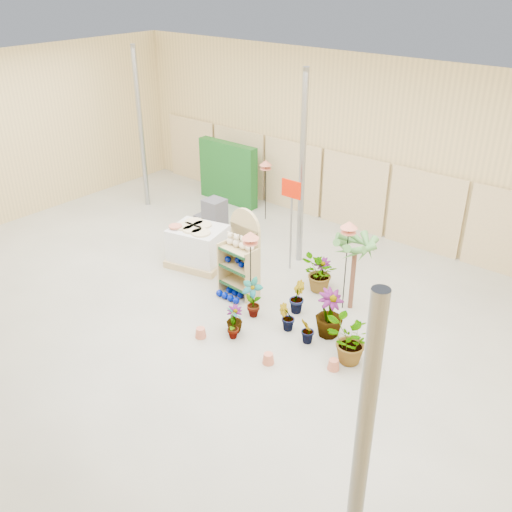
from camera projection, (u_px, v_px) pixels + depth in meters
The scene contains 23 objects.
room at pixel (225, 207), 11.02m from camera, with size 15.20×12.10×4.70m.
display_shelf at pixel (243, 255), 12.10m from camera, with size 0.83×0.56×1.93m.
teddy_bears at pixel (241, 243), 11.86m from camera, with size 0.71×0.19×0.30m.
gazing_balls_shelf at pixel (240, 262), 12.08m from camera, with size 0.71×0.24×0.13m.
gazing_balls_floor at pixel (231, 295), 12.22m from camera, with size 0.63×0.39×0.15m.
pallet_stack at pixel (198, 246), 13.41m from camera, with size 1.53×1.37×0.98m.
charcoal_planters at pixel (212, 220), 14.90m from camera, with size 0.80×0.50×1.00m.
trellis_stock at pixel (228, 173), 16.70m from camera, with size 2.00×0.30×1.80m, color #134D18.
offer_sign at pixel (291, 207), 12.68m from camera, with size 0.50×0.08×2.20m.
bird_table_front at pixel (250, 238), 10.95m from camera, with size 0.34×0.34×1.84m.
bird_table_right at pixel (349, 228), 11.05m from camera, with size 0.34×0.34×1.98m.
bird_table_back at pixel (266, 165), 15.21m from camera, with size 0.34×0.34×1.71m.
palm at pixel (356, 244), 11.24m from camera, with size 0.70×0.70×1.73m.
potted_plant_0 at pixel (253, 298), 11.44m from camera, with size 0.45×0.30×0.85m, color #447B37.
potted_plant_1 at pixel (287, 317), 11.06m from camera, with size 0.32×0.26×0.58m, color #447B37.
potted_plant_3 at pixel (329, 314), 10.84m from camera, with size 0.54×0.54×0.96m, color #447B37.
potted_plant_5 at pixel (297, 297), 11.64m from camera, with size 0.38×0.30×0.68m, color #447B37.
potted_plant_6 at pixel (320, 274), 12.31m from camera, with size 0.77×0.67×0.86m, color #447B37.
potted_plant_7 at pixel (234, 319), 11.03m from camera, with size 0.31×0.31×0.56m, color #447B37.
potted_plant_8 at pixel (233, 322), 10.80m from camera, with size 0.38×0.26×0.72m, color #447B37.
potted_plant_9 at pixel (308, 331), 10.68m from camera, with size 0.31×0.25×0.57m, color #447B37.
potted_plant_10 at pixel (349, 342), 10.10m from camera, with size 0.80×0.69×0.89m, color #447B37.
potted_plant_11 at pixel (322, 273), 12.55m from camera, with size 0.38×0.38×0.67m, color #447B37.
Camera 1 is at (6.94, -6.59, 6.48)m, focal length 40.00 mm.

